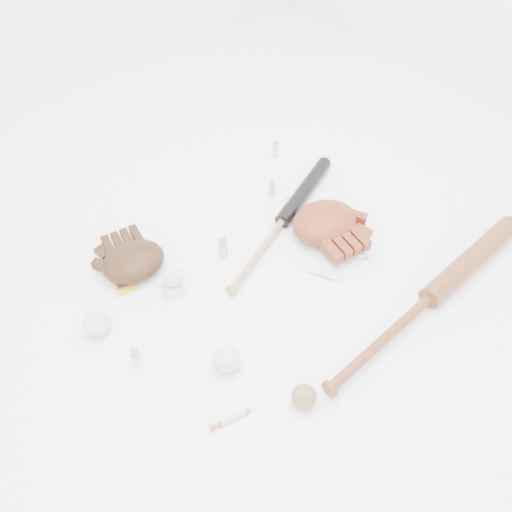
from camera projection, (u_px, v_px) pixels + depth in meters
bat_dark at (283, 220)px, 1.83m from camera, size 0.75×0.34×0.06m
bat_wood at (430, 297)px, 1.59m from camera, size 1.01×0.11×0.07m
glove_dark at (133, 261)px, 1.68m from camera, size 0.29×0.29×0.09m
glove_tan at (325, 222)px, 1.79m from camera, size 0.34×0.34×0.11m
trading_card at (124, 282)px, 1.67m from camera, size 0.09×0.11×0.01m
pedestal at (175, 286)px, 1.64m from camera, size 0.08×0.08×0.04m
baseball_on_pedestal at (173, 276)px, 1.60m from camera, size 0.07×0.07×0.07m
baseball_left at (225, 357)px, 1.46m from camera, size 0.07×0.07×0.07m
baseball_upper at (97, 324)px, 1.52m from camera, size 0.08×0.08×0.08m
baseball_mid at (227, 359)px, 1.44m from camera, size 0.08×0.08×0.08m
baseball_aged at (304, 396)px, 1.37m from camera, size 0.07×0.07×0.07m
syringe_0 at (233, 417)px, 1.36m from camera, size 0.16×0.07×0.02m
syringe_1 at (320, 274)px, 1.69m from camera, size 0.09×0.14×0.02m
syringe_2 at (294, 206)px, 1.91m from camera, size 0.06×0.16×0.02m
syringe_3 at (355, 254)px, 1.75m from camera, size 0.09×0.15×0.02m
vial_0 at (275, 149)px, 2.09m from camera, size 0.03×0.03×0.07m
vial_1 at (272, 189)px, 1.93m from camera, size 0.03×0.03×0.07m
vial_2 at (223, 248)px, 1.72m from camera, size 0.03×0.03×0.08m
vial_3 at (331, 216)px, 1.82m from camera, size 0.04×0.04×0.09m
vial_4 at (136, 357)px, 1.45m from camera, size 0.03×0.03×0.07m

